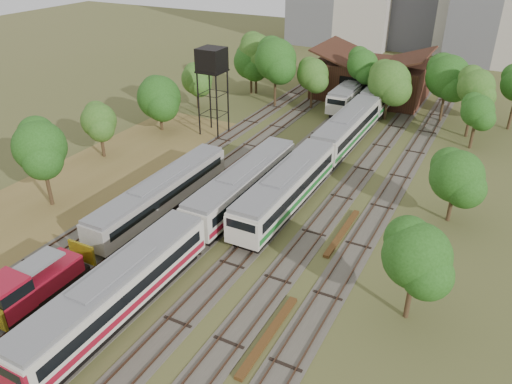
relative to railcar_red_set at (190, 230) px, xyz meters
The scene contains 15 objects.
ground 11.11m from the railcar_red_set, 79.46° to the right, with size 240.00×240.00×0.00m, color #475123.
dry_grass_patch 16.35m from the railcar_red_set, behind, with size 14.00×60.00×0.04m, color brown.
tracks 14.44m from the railcar_red_set, 84.65° to the left, with size 24.60×80.00×0.19m.
railcar_red_set is the anchor object (origin of this frame).
railcar_green_set 27.48m from the railcar_red_set, 81.63° to the left, with size 3.14×52.08×3.88m.
railcar_rear 42.39m from the railcar_red_set, 90.00° to the left, with size 2.99×16.08×3.70m.
shunter_locomotive 12.31m from the railcar_red_set, 119.19° to the right, with size 2.53×8.10×3.31m.
old_grey_coach 7.26m from the railcar_red_set, 145.72° to the left, with size 2.67×18.00×3.30m.
water_tower 27.11m from the railcar_red_set, 117.83° to the left, with size 3.11×3.11×10.78m.
rail_pile_near 11.75m from the railcar_red_set, 30.52° to the right, with size 0.54×8.08×0.27m, color brown.
rail_pile_far 13.13m from the railcar_red_set, 38.31° to the left, with size 0.50×8.08×0.26m, color brown.
maintenance_shed 47.25m from the railcar_red_set, 88.79° to the left, with size 16.45×11.55×7.58m.
tree_band_left 21.36m from the railcar_red_set, 148.18° to the left, with size 8.36×66.24×8.40m.
tree_band_far 39.51m from the railcar_red_set, 87.85° to the left, with size 41.47×10.81×9.79m.
tree_band_right 22.45m from the railcar_red_set, 37.57° to the left, with size 5.00×37.16×7.28m.
Camera 1 is at (18.51, -16.86, 23.69)m, focal length 35.00 mm.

